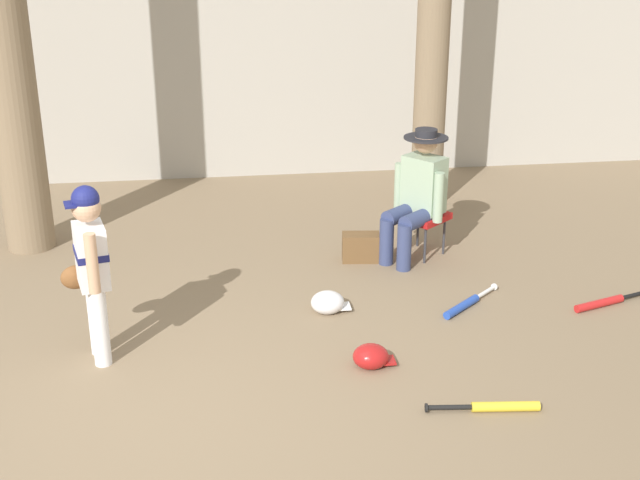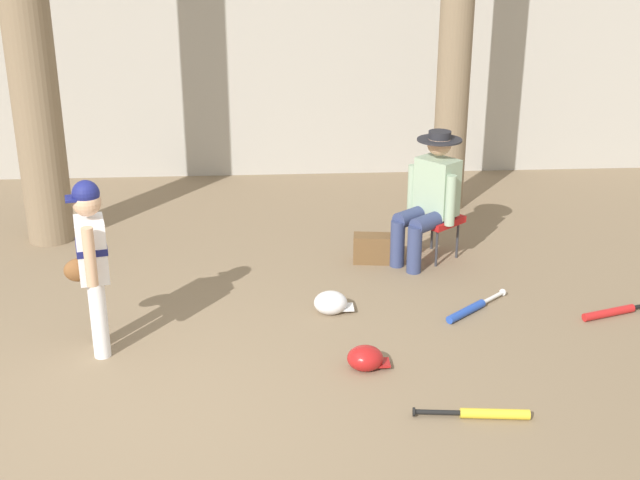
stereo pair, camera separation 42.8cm
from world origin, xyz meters
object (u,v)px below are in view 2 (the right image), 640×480
Objects in this scene: bat_blue_youth at (471,309)px; batting_helmet_white at (331,303)px; bat_yellow_trainer at (485,414)px; handbag_beside_stool at (372,249)px; seated_spectator at (430,194)px; young_ballplayer at (91,256)px; folding_stool at (435,220)px; bat_red_barrel at (615,311)px; batting_helmet_red at (366,358)px.

batting_helmet_white is (-1.12, 0.09, 0.05)m from bat_blue_youth.
batting_helmet_white is at bearing 118.59° from bat_yellow_trainer.
handbag_beside_stool reaches higher than bat_yellow_trainer.
young_ballplayer is at bearing -150.41° from seated_spectator.
folding_stool is at bearing 86.29° from bat_yellow_trainer.
folding_stool is 0.94× the size of bat_blue_youth.
bat_red_barrel is 2.43× the size of batting_helmet_white.
folding_stool is 0.47× the size of seated_spectator.
handbag_beside_stool is (-0.51, -0.01, -0.51)m from seated_spectator.
bat_blue_youth is at bearing -4.68° from batting_helmet_white.
folding_stool reaches higher than handbag_beside_stool.
bat_yellow_trainer is 1.24× the size of bat_blue_youth.
handbag_beside_stool is at bearing 81.76° from batting_helmet_red.
bat_blue_youth is 1.87× the size of batting_helmet_white.
bat_yellow_trainer is at bearing -61.41° from batting_helmet_white.
seated_spectator is 2.00× the size of bat_blue_youth.
batting_helmet_white is at bearing 174.79° from bat_red_barrel.
bat_yellow_trainer is 1.52m from bat_blue_youth.
handbag_beside_stool is at bearing -179.14° from seated_spectator.
seated_spectator is 1.51m from batting_helmet_white.
batting_helmet_white is at bearing -133.40° from seated_spectator.
handbag_beside_stool is 1.29m from bat_blue_youth.
batting_helmet_white reaches higher than bat_blue_youth.
seated_spectator is 3.96× the size of batting_helmet_red.
handbag_beside_stool is 1.06× the size of batting_helmet_white.
young_ballplayer is at bearing -175.56° from bat_red_barrel.
folding_stool reaches higher than bat_blue_youth.
young_ballplayer reaches higher than handbag_beside_stool.
batting_helmet_red is at bearing -79.01° from batting_helmet_white.
young_ballplayer is at bearing -171.53° from bat_blue_youth.
batting_helmet_red is (-0.94, -0.81, 0.04)m from bat_blue_youth.
young_ballplayer is 1.68× the size of bat_red_barrel.
bat_blue_youth is at bearing 174.27° from bat_red_barrel.
bat_red_barrel is at bearing -34.00° from handbag_beside_stool.
handbag_beside_stool is 0.46× the size of bat_yellow_trainer.
batting_helmet_white is at bearing 175.32° from bat_blue_youth.
seated_spectator is 3.53× the size of handbag_beside_stool.
folding_stool is 1.66× the size of handbag_beside_stool.
folding_stool is at bearing 29.91° from young_ballplayer.
folding_stool is at bearing 133.42° from bat_red_barrel.
seated_spectator reaches higher than batting_helmet_red.
young_ballplayer is 2.32× the size of folding_stool.
folding_stool is at bearing 46.15° from batting_helmet_white.
handbag_beside_stool is at bearing -173.12° from folding_stool.
young_ballplayer is 2.74m from handbag_beside_stool.
bat_yellow_trainer is at bearing -135.19° from bat_red_barrel.
bat_yellow_trainer is 1.81m from batting_helmet_white.
bat_yellow_trainer is 0.96× the size of bat_red_barrel.
handbag_beside_stool is 1.11m from batting_helmet_white.
bat_yellow_trainer is at bearing -22.36° from young_ballplayer.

